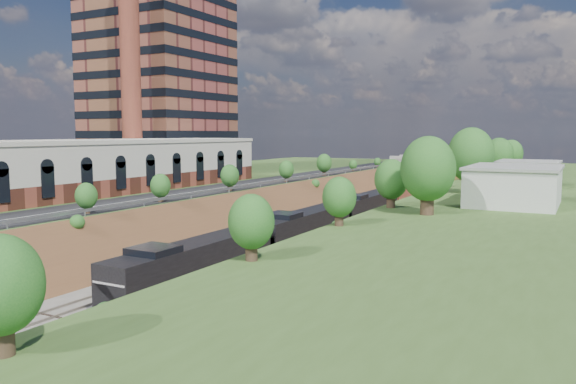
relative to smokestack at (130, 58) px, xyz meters
name	(u,v)px	position (x,y,z in m)	size (l,w,h in m)	color
platform_left	(164,194)	(3.00, 4.00, -22.50)	(44.00, 180.00, 5.00)	#3E5B25
embankment_left	(276,218)	(25.00, 4.00, -25.00)	(7.07, 180.00, 7.07)	brown
embankment_right	(419,229)	(47.00, 4.00, -25.00)	(7.07, 180.00, 7.07)	brown
rail_left_track	(327,221)	(33.40, 4.00, -24.91)	(1.58, 180.00, 0.18)	gray
rail_right_track	(360,224)	(38.60, 4.00, -24.91)	(1.58, 180.00, 0.18)	gray
road	(251,184)	(20.50, 4.00, -19.95)	(8.00, 180.00, 0.10)	black
guardrail	(273,182)	(24.60, 3.80, -19.45)	(0.10, 171.00, 0.70)	#99999E
commercial_building	(81,167)	(8.00, -18.00, -16.49)	(14.30, 62.30, 7.00)	brown
highrise_tower	(158,29)	(-8.00, 16.00, 7.88)	(22.00, 22.00, 53.90)	brown
smokestack	(130,58)	(0.00, 0.00, 0.00)	(3.20, 3.20, 40.00)	brown
overpass	(443,166)	(36.00, 66.00, -20.08)	(24.50, 8.30, 7.40)	gray
white_building_near	(514,187)	(59.50, -4.00, -18.00)	(9.00, 12.00, 4.00)	silver
white_building_far	(528,175)	(59.00, 18.00, -18.20)	(8.00, 10.00, 3.60)	silver
tree_right_large	(428,170)	(53.00, -16.00, -15.62)	(5.25, 5.25, 7.61)	#473323
tree_left_crest	(49,199)	(24.20, -36.00, -17.96)	(2.45, 2.45, 3.55)	#473323
freight_train	(437,182)	(38.60, 48.79, -22.30)	(3.17, 177.95, 4.70)	black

